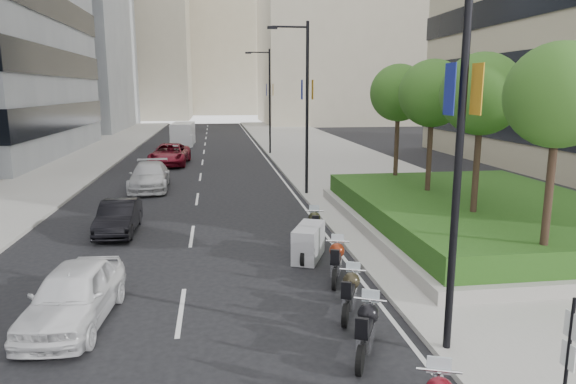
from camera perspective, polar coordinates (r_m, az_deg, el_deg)
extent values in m
cube|color=#9E9B93|center=(40.13, 5.64, 3.32)|extent=(10.00, 100.00, 0.15)
cube|color=#9E9B93|center=(40.63, -24.52, 2.46)|extent=(8.00, 100.00, 0.15)
cube|color=silver|center=(39.22, -1.92, 3.08)|extent=(0.12, 100.00, 0.01)
cube|color=silver|center=(39.00, -9.54, 2.89)|extent=(0.12, 100.00, 0.01)
cube|color=gray|center=(82.56, -25.81, 16.74)|extent=(22.00, 26.00, 30.00)
cube|color=#B7AD93|center=(92.25, 6.37, 18.94)|extent=(28.00, 24.00, 36.00)
cube|color=#B7AD93|center=(110.57, -18.01, 16.67)|extent=(26.00, 24.00, 34.00)
cube|color=#B7AD93|center=(129.31, -7.35, 17.14)|extent=(30.00, 24.00, 38.00)
cube|color=#9E9A93|center=(21.99, 20.74, -3.25)|extent=(10.00, 14.00, 0.40)
cube|color=#193E11|center=(21.86, 20.85, -1.72)|extent=(9.40, 13.40, 0.80)
cylinder|color=#332319|center=(15.78, 26.92, -1.05)|extent=(0.22, 0.22, 4.00)
sphere|color=#2F5B1C|center=(15.49, 27.88, 9.49)|extent=(2.80, 2.80, 2.80)
cylinder|color=#332319|center=(19.13, 20.11, 1.45)|extent=(0.22, 0.22, 4.00)
sphere|color=#2F5B1C|center=(18.89, 20.71, 10.15)|extent=(2.80, 2.80, 2.80)
cylinder|color=#332319|center=(22.68, 15.38, 3.18)|extent=(0.22, 0.22, 4.00)
sphere|color=#2F5B1C|center=(22.48, 15.77, 10.51)|extent=(2.80, 2.80, 2.80)
cylinder|color=#332319|center=(26.37, 11.93, 4.42)|extent=(0.22, 0.22, 4.00)
sphere|color=#2F5B1C|center=(26.19, 12.19, 10.73)|extent=(2.80, 2.80, 2.80)
cylinder|color=black|center=(10.79, 18.52, 4.92)|extent=(0.16, 0.16, 9.00)
cube|color=orange|center=(10.86, 20.23, 10.67)|extent=(0.02, 0.45, 1.00)
cube|color=navy|center=(10.61, 17.52, 10.84)|extent=(0.02, 0.45, 1.00)
cylinder|color=black|center=(27.04, 2.13, 8.96)|extent=(0.16, 0.16, 9.00)
cylinder|color=black|center=(27.06, 0.23, 17.88)|extent=(1.80, 0.10, 0.10)
cube|color=black|center=(26.93, -1.76, 17.80)|extent=(0.50, 0.22, 0.14)
cube|color=orange|center=(27.07, 2.74, 11.29)|extent=(0.02, 0.45, 1.00)
cube|color=navy|center=(26.97, 1.55, 11.30)|extent=(0.02, 0.45, 1.00)
cylinder|color=black|center=(44.86, -2.04, 9.88)|extent=(0.16, 0.16, 9.00)
cylinder|color=black|center=(44.87, -3.26, 15.23)|extent=(1.80, 0.10, 0.10)
cube|color=black|center=(44.79, -4.45, 15.16)|extent=(0.50, 0.22, 0.14)
cube|color=orange|center=(44.88, -1.68, 11.28)|extent=(0.02, 0.45, 1.00)
cube|color=navy|center=(44.82, -2.41, 11.28)|extent=(0.02, 0.45, 1.00)
cylinder|color=black|center=(9.52, 28.51, -17.29)|extent=(0.06, 0.06, 2.50)
cube|color=silver|center=(9.18, 28.99, -12.87)|extent=(0.02, 0.32, 0.42)
cube|color=silver|center=(9.38, 28.69, -15.67)|extent=(0.02, 0.32, 0.42)
cylinder|color=silver|center=(9.24, 16.44, -18.50)|extent=(0.71, 0.29, 0.05)
cylinder|color=black|center=(10.83, 8.01, -18.04)|extent=(0.36, 0.60, 0.60)
cylinder|color=black|center=(12.21, 9.17, -14.53)|extent=(0.36, 0.60, 0.60)
cube|color=silver|center=(11.40, 8.62, -15.55)|extent=(0.61, 0.87, 0.41)
sphere|color=black|center=(11.52, 8.91, -13.20)|extent=(0.47, 0.47, 0.47)
cube|color=black|center=(11.00, 8.45, -14.77)|extent=(0.55, 0.78, 0.16)
cylinder|color=silver|center=(11.68, 9.13, -11.72)|extent=(0.67, 0.35, 0.05)
cylinder|color=black|center=(12.68, 6.37, -13.49)|extent=(0.32, 0.57, 0.57)
cylinder|color=black|center=(14.03, 7.27, -11.01)|extent=(0.32, 0.57, 0.57)
cube|color=silver|center=(13.25, 6.84, -11.64)|extent=(0.56, 0.83, 0.39)
sphere|color=black|center=(13.40, 7.06, -9.76)|extent=(0.44, 0.44, 0.44)
cube|color=black|center=(12.88, 6.69, -10.90)|extent=(0.51, 0.74, 0.15)
cylinder|color=silver|center=(13.56, 7.22, -8.59)|extent=(0.65, 0.31, 0.05)
cylinder|color=black|center=(14.81, 5.16, -9.68)|extent=(0.29, 0.61, 0.60)
cylinder|color=black|center=(16.27, 5.53, -7.74)|extent=(0.29, 0.61, 0.60)
cube|color=silver|center=(15.43, 5.36, -8.15)|extent=(0.52, 0.87, 0.41)
sphere|color=maroon|center=(15.62, 5.45, -6.49)|extent=(0.47, 0.47, 0.47)
cube|color=black|center=(15.06, 5.31, -7.40)|extent=(0.47, 0.78, 0.16)
cylinder|color=silver|center=(15.81, 5.53, -5.47)|extent=(0.70, 0.26, 0.05)
cylinder|color=black|center=(16.66, 1.78, -7.30)|extent=(0.31, 0.56, 0.56)
cylinder|color=black|center=(18.00, 2.78, -5.88)|extent=(0.31, 0.56, 0.56)
cube|color=gray|center=(17.24, 2.31, -5.60)|extent=(1.43, 2.04, 1.13)
cylinder|color=black|center=(18.60, 3.06, -5.25)|extent=(0.21, 0.61, 0.60)
cylinder|color=black|center=(20.09, 2.88, -4.00)|extent=(0.21, 0.61, 0.60)
cube|color=silver|center=(19.25, 2.98, -4.17)|extent=(0.41, 0.86, 0.41)
sphere|color=black|center=(19.47, 2.95, -2.88)|extent=(0.46, 0.46, 0.46)
cube|color=black|center=(18.89, 3.02, -3.50)|extent=(0.38, 0.76, 0.15)
cylinder|color=silver|center=(19.67, 2.93, -2.09)|extent=(0.71, 0.16, 0.05)
imported|color=white|center=(13.65, -22.71, -10.51)|extent=(2.04, 4.36, 1.44)
imported|color=black|center=(21.41, -18.30, -2.66)|extent=(1.37, 3.89, 1.28)
imported|color=#BDBDBF|center=(30.28, -15.14, 1.71)|extent=(2.30, 5.30, 1.52)
imported|color=maroon|center=(39.94, -13.00, 4.10)|extent=(3.00, 5.90, 1.60)
cube|color=white|center=(54.41, -11.59, 6.34)|extent=(2.30, 5.46, 2.25)
cube|color=white|center=(52.44, -11.69, 5.57)|extent=(2.10, 1.39, 1.18)
cylinder|color=black|center=(52.62, -12.61, 5.32)|extent=(0.27, 0.75, 0.75)
cylinder|color=black|center=(52.52, -10.73, 5.38)|extent=(0.27, 0.75, 0.75)
cylinder|color=black|center=(56.24, -12.33, 5.70)|extent=(0.27, 0.75, 0.75)
cylinder|color=black|center=(56.14, -10.58, 5.76)|extent=(0.27, 0.75, 0.75)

